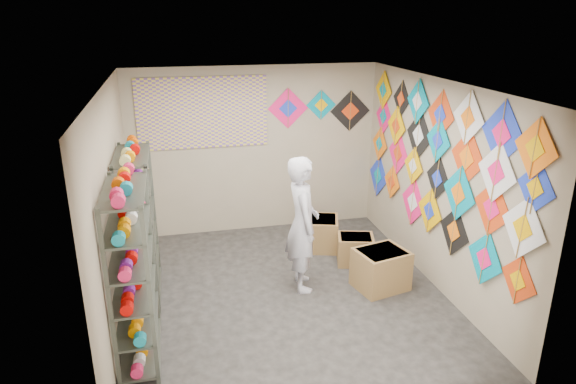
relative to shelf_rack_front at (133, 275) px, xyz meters
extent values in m
plane|color=black|center=(1.78, 0.85, -0.95)|extent=(4.50, 4.50, 0.00)
plane|color=tan|center=(1.78, 3.10, 0.40)|extent=(4.00, 0.00, 4.00)
plane|color=tan|center=(1.78, -1.40, 0.40)|extent=(4.00, 0.00, 4.00)
plane|color=tan|center=(-0.22, 0.85, 0.40)|extent=(0.00, 4.50, 4.50)
plane|color=tan|center=(3.78, 0.85, 0.40)|extent=(0.00, 4.50, 4.50)
plane|color=slate|center=(1.78, 0.85, 1.75)|extent=(4.50, 4.50, 0.00)
cube|color=#4C5147|center=(0.00, 0.00, 0.00)|extent=(0.40, 1.10, 1.90)
cube|color=#4C5147|center=(0.00, 1.30, 0.00)|extent=(0.40, 1.10, 1.90)
cylinder|color=#F5205B|center=(0.00, -0.48, 0.09)|extent=(0.12, 0.10, 0.12)
cylinder|color=#F05200|center=(0.00, -0.29, 0.09)|extent=(0.12, 0.10, 0.12)
cylinder|color=#FF8F00|center=(0.00, -0.10, 0.09)|extent=(0.12, 0.10, 0.12)
cylinder|color=silver|center=(0.00, 0.10, 0.09)|extent=(0.12, 0.10, 0.12)
cylinder|color=#D10501|center=(0.00, 0.29, 0.09)|extent=(0.12, 0.10, 0.12)
cylinder|color=#6E198B|center=(0.00, 0.48, 0.09)|extent=(0.12, 0.10, 0.12)
cylinder|color=#E9E587|center=(0.00, 0.82, 0.09)|extent=(0.12, 0.10, 0.12)
cylinder|color=teal|center=(0.00, 1.01, 0.09)|extent=(0.12, 0.10, 0.12)
cylinder|color=#F5205B|center=(0.00, 1.20, 0.09)|extent=(0.12, 0.10, 0.12)
cylinder|color=#F05200|center=(0.00, 1.40, 0.09)|extent=(0.12, 0.10, 0.12)
cylinder|color=#FF8F00|center=(0.00, 1.59, 0.09)|extent=(0.12, 0.10, 0.12)
cylinder|color=silver|center=(0.00, 1.78, 0.09)|extent=(0.12, 0.10, 0.12)
cube|color=red|center=(3.77, -0.95, -0.02)|extent=(0.01, 0.55, 0.55)
cube|color=#008AA5|center=(3.75, -0.39, -0.05)|extent=(0.04, 0.64, 0.64)
cube|color=black|center=(3.77, 0.29, -0.01)|extent=(0.03, 0.65, 0.65)
cube|color=#F5B100|center=(3.75, 0.89, 0.03)|extent=(0.02, 0.62, 0.62)
cube|color=#FF166C|center=(3.77, 1.40, -0.04)|extent=(0.03, 0.69, 0.69)
cube|color=orange|center=(3.75, 2.11, 0.04)|extent=(0.03, 0.54, 0.54)
cube|color=blue|center=(3.77, 2.68, -0.04)|extent=(0.04, 0.71, 0.71)
cube|color=silver|center=(3.75, -0.91, 0.54)|extent=(0.04, 0.66, 0.66)
cube|color=red|center=(3.77, -0.37, 0.54)|extent=(0.02, 0.65, 0.65)
cube|color=#008AA5|center=(3.75, 0.26, 0.49)|extent=(0.02, 0.69, 0.69)
cube|color=black|center=(3.77, 0.80, 0.50)|extent=(0.03, 0.58, 0.58)
cube|color=#F5B100|center=(3.75, 1.45, 0.48)|extent=(0.01, 0.55, 0.55)
cube|color=#FF166C|center=(3.77, 2.00, 0.52)|extent=(0.02, 0.65, 0.65)
cube|color=orange|center=(3.75, 2.66, 0.51)|extent=(0.03, 0.56, 0.56)
cube|color=blue|center=(3.77, -0.97, 0.97)|extent=(0.03, 0.53, 0.53)
cube|color=silver|center=(3.75, -0.39, 0.95)|extent=(0.03, 0.66, 0.66)
cube|color=red|center=(3.77, 0.20, 0.94)|extent=(0.01, 0.68, 0.68)
cube|color=#008AA5|center=(3.75, 0.85, 0.99)|extent=(0.02, 0.58, 0.58)
cube|color=black|center=(3.77, 1.40, 0.93)|extent=(0.03, 0.71, 0.71)
cube|color=#F5B100|center=(3.75, 2.09, 0.92)|extent=(0.01, 0.60, 0.60)
cube|color=#FF166C|center=(3.77, 2.61, 0.96)|extent=(0.02, 0.59, 0.59)
cube|color=orange|center=(3.75, -0.90, 1.33)|extent=(0.02, 0.60, 0.60)
cube|color=blue|center=(3.77, -0.37, 1.35)|extent=(0.01, 0.71, 0.71)
cube|color=silver|center=(3.75, 0.24, 1.40)|extent=(0.02, 0.63, 0.63)
cube|color=red|center=(3.77, 0.88, 1.31)|extent=(0.04, 0.64, 0.64)
cube|color=#008AA5|center=(3.75, 1.47, 1.38)|extent=(0.02, 0.62, 0.62)
cube|color=black|center=(3.77, 2.02, 1.33)|extent=(0.02, 0.54, 0.54)
cube|color=#F5B100|center=(3.75, 2.64, 1.37)|extent=(0.01, 0.60, 0.60)
cube|color=#FF166C|center=(2.33, 3.09, 1.06)|extent=(0.66, 0.02, 0.66)
cube|color=#008AA5|center=(2.88, 3.09, 1.10)|extent=(0.49, 0.02, 0.49)
cube|color=black|center=(3.38, 3.09, 0.98)|extent=(0.68, 0.02, 0.68)
cube|color=#6C499F|center=(0.98, 3.08, 1.05)|extent=(2.00, 0.01, 1.10)
imported|color=silver|center=(2.04, 1.02, -0.05)|extent=(0.70, 0.51, 1.79)
cube|color=brown|center=(3.04, 0.74, -0.68)|extent=(0.74, 0.66, 0.53)
cube|color=brown|center=(2.96, 1.49, -0.74)|extent=(0.60, 0.54, 0.42)
cube|color=brown|center=(2.62, 2.09, -0.71)|extent=(0.65, 0.68, 0.48)
camera|label=1|loc=(0.49, -4.86, 2.53)|focal=32.00mm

